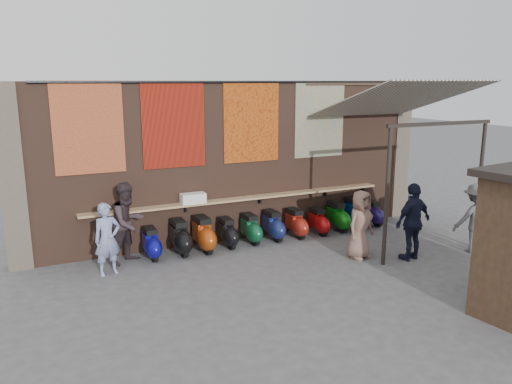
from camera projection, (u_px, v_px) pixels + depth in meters
The scene contains 34 objects.
ground at pixel (287, 270), 10.78m from camera, with size 70.00×70.00×0.00m, color #474749.
brick_wall at pixel (237, 161), 12.73m from camera, with size 10.00×0.40×4.00m, color brown.
pier_left at pixel (12, 178), 10.55m from camera, with size 0.50×0.50×4.00m, color #4C4238.
pier_right at pixel (397, 149), 14.90m from camera, with size 0.50×0.50×4.00m, color #4C4238.
eating_counter at pixel (243, 199), 12.60m from camera, with size 8.00×0.32×0.05m, color #9E7A51.
shelf_box at pixel (193, 198), 11.98m from camera, with size 0.59×0.29×0.24m, color white.
tapestry_redgold at pixel (89, 128), 10.81m from camera, with size 1.50×0.02×2.00m, color maroon.
tapestry_sun at pixel (174, 125), 11.60m from camera, with size 1.50×0.02×2.00m, color red.
tapestry_orange at pixel (252, 122), 12.44m from camera, with size 1.50×0.02×2.00m, color #B75316.
tapestry_multi at pixel (320, 119), 13.27m from camera, with size 1.50×0.02×2.00m, color teal.
hang_rail at pixel (240, 82), 12.09m from camera, with size 0.06×0.06×9.50m, color black.
scooter_stool_0 at pixel (151, 244), 11.42m from camera, with size 0.34×0.76×0.72m, color #0C0C7B, non-canonical shape.
scooter_stool_1 at pixel (180, 238), 11.72m from camera, with size 0.38×0.85×0.81m, color black, non-canonical shape.
scooter_stool_2 at pixel (204, 235), 11.91m from camera, with size 0.39×0.88×0.83m, color #99390D, non-canonical shape.
scooter_stool_3 at pixel (227, 233), 12.25m from camera, with size 0.34×0.75×0.71m, color black, non-canonical shape.
scooter_stool_4 at pixel (251, 229), 12.54m from camera, with size 0.35×0.77×0.73m, color #0E492A, non-canonical shape.
scooter_stool_5 at pixel (273, 226), 12.79m from camera, with size 0.36×0.79×0.75m, color navy, non-canonical shape.
scooter_stool_6 at pixel (296, 223), 13.00m from camera, with size 0.35×0.78×0.74m, color maroon, non-canonical shape.
scooter_stool_7 at pixel (318, 222), 13.26m from camera, with size 0.33×0.72×0.69m, color maroon, non-canonical shape.
scooter_stool_8 at pixel (337, 217), 13.58m from camera, with size 0.37×0.82×0.78m, color #0D5C0F, non-canonical shape.
scooter_stool_9 at pixel (356, 213), 13.82m from camera, with size 0.40×0.88×0.84m, color navy, non-canonical shape.
scooter_stool_10 at pixel (373, 213), 14.12m from camera, with size 0.32×0.71×0.68m, color navy, non-canonical shape.
diner_left at pixel (107, 239), 10.42m from camera, with size 0.56×0.37×1.55m, color #7984B0.
diner_right at pixel (128, 223), 11.11m from camera, with size 0.89×0.69×1.83m, color #312629.
shopper_navy at pixel (413, 222), 11.27m from camera, with size 1.05×0.44×1.79m, color black.
shopper_grey at pixel (475, 218), 11.80m from camera, with size 1.08×0.62×1.66m, color #56555A.
shopper_tan at pixel (360, 225), 11.39m from camera, with size 0.78×0.51×1.60m, color #7A5A4E.
stall_sign at pixel (511, 206), 9.02m from camera, with size 1.20×0.04×0.50m, color gold.
stall_shelf at pixel (505, 253), 9.21m from camera, with size 1.89×0.10×0.06m, color #473321.
awning_canvas at pixel (396, 100), 12.26m from camera, with size 3.20×3.40×0.03m, color beige.
awning_ledger at pixel (358, 83), 13.58m from camera, with size 3.30×0.08×0.12m, color #33261C.
awning_header at pixel (441, 124), 11.04m from camera, with size 3.00×0.08×0.08m, color black.
awning_post_left at pixel (387, 197), 10.79m from camera, with size 0.09×0.09×3.10m, color black.
awning_post_right at pixel (479, 186), 11.96m from camera, with size 0.09×0.09×3.10m, color black.
Camera 1 is at (-4.96, -8.88, 4.01)m, focal length 35.00 mm.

